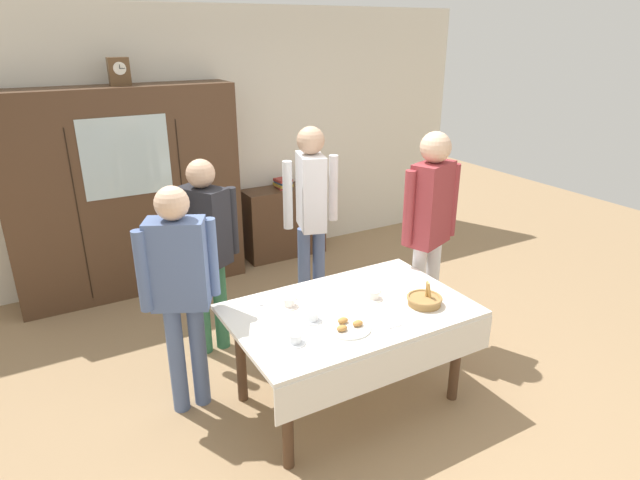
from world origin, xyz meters
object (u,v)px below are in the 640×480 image
person_behind_table_left (180,281)px  pastry_plate (348,327)px  person_by_cabinet (311,205)px  tea_cup_center (295,339)px  book_stack (283,183)px  spoon_near_left (396,326)px  bread_basket (424,300)px  dining_table (352,323)px  tea_cup_mid_right (289,303)px  tea_cup_front_edge (374,295)px  person_beside_shelf (206,240)px  mantel_clock (119,71)px  bookshelf_low (284,222)px  tea_cup_mid_left (313,317)px  spoon_near_right (258,306)px  spoon_far_left (383,283)px  person_near_right_end (430,218)px

person_behind_table_left → pastry_plate: bearing=-39.8°
person_by_cabinet → tea_cup_center: bearing=-122.0°
book_stack → spoon_near_left: book_stack is taller
bread_basket → pastry_plate: (-0.61, -0.01, -0.02)m
person_by_cabinet → dining_table: bearing=-106.5°
dining_table → tea_cup_mid_right: 0.44m
tea_cup_front_edge → person_beside_shelf: (-0.82, 1.06, 0.21)m
person_by_cabinet → person_beside_shelf: size_ratio=1.09×
pastry_plate → tea_cup_mid_right: bearing=113.8°
mantel_clock → bookshelf_low: (1.60, 0.05, -1.71)m
tea_cup_front_edge → bread_basket: bread_basket is taller
dining_table → bookshelf_low: bearing=73.6°
tea_cup_mid_left → person_beside_shelf: (-0.31, 1.11, 0.20)m
tea_cup_center → person_beside_shelf: size_ratio=0.08×
book_stack → person_by_cabinet: (-0.41, -1.40, 0.20)m
bookshelf_low → book_stack: 0.45m
tea_cup_mid_right → tea_cup_front_edge: same height
spoon_near_right → dining_table: bearing=-34.8°
spoon_near_right → person_by_cabinet: (0.88, 0.88, 0.33)m
tea_cup_mid_right → bookshelf_low: bearing=64.9°
book_stack → dining_table: bearing=-106.4°
tea_cup_mid_left → pastry_plate: bearing=-53.1°
dining_table → bread_basket: 0.51m
mantel_clock → spoon_far_left: size_ratio=2.02×
bread_basket → spoon_near_right: size_ratio=2.02×
tea_cup_center → person_behind_table_left: 0.85m
person_near_right_end → tea_cup_mid_left: bearing=-162.5°
tea_cup_mid_right → spoon_near_right: bearing=148.3°
spoon_near_left → person_near_right_end: bearing=40.2°
book_stack → tea_cup_front_edge: 2.64m
mantel_clock → spoon_near_right: size_ratio=2.02×
book_stack → tea_cup_mid_right: bearing=-115.1°
bread_basket → person_near_right_end: person_near_right_end is taller
dining_table → spoon_far_left: 0.48m
mantel_clock → tea_cup_front_edge: 3.05m
tea_cup_mid_left → person_by_cabinet: 1.42m
person_by_cabinet → bread_basket: bearing=-86.0°
dining_table → mantel_clock: mantel_clock is taller
bookshelf_low → tea_cup_mid_right: bearing=-115.1°
dining_table → tea_cup_mid_left: tea_cup_mid_left is taller
tea_cup_mid_left → pastry_plate: 0.24m
tea_cup_center → person_near_right_end: size_ratio=0.07×
tea_cup_mid_right → spoon_near_right: (-0.18, 0.11, -0.02)m
bookshelf_low → book_stack: book_stack is taller
mantel_clock → spoon_far_left: (1.24, -2.36, -1.38)m
tea_cup_mid_right → spoon_far_left: tea_cup_mid_right is taller
dining_table → person_by_cabinet: (0.37, 1.24, 0.43)m
book_stack → spoon_far_left: book_stack is taller
person_behind_table_left → tea_cup_center: bearing=-55.1°
bookshelf_low → tea_cup_center: (-1.29, -2.81, 0.35)m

